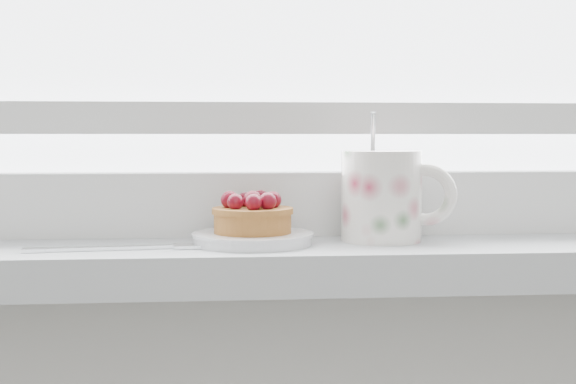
{
  "coord_description": "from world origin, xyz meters",
  "views": [
    {
      "loc": [
        -0.09,
        1.07,
        1.05
      ],
      "look_at": [
        -0.01,
        1.88,
        0.99
      ],
      "focal_mm": 50.0,
      "sensor_mm": 36.0,
      "label": 1
    }
  ],
  "objects": [
    {
      "name": "saucer",
      "position": [
        -0.05,
        1.88,
        0.95
      ],
      "size": [
        0.12,
        0.12,
        0.01
      ],
      "primitive_type": "cylinder",
      "color": "white",
      "rests_on": "windowsill"
    },
    {
      "name": "floral_mug",
      "position": [
        0.09,
        1.9,
        0.99
      ],
      "size": [
        0.13,
        0.11,
        0.14
      ],
      "color": "white",
      "rests_on": "windowsill"
    },
    {
      "name": "raspberry_tart",
      "position": [
        -0.05,
        1.88,
        0.97
      ],
      "size": [
        0.08,
        0.08,
        0.04
      ],
      "color": "brown",
      "rests_on": "saucer"
    },
    {
      "name": "fork",
      "position": [
        -0.17,
        1.86,
        0.94
      ],
      "size": [
        0.21,
        0.04,
        0.0
      ],
      "color": "silver",
      "rests_on": "windowsill"
    }
  ]
}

